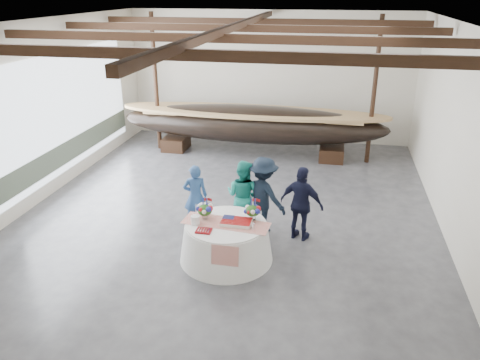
# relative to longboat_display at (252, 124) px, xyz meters

# --- Properties ---
(floor) EXTENTS (10.00, 12.00, 0.01)m
(floor) POSITION_rel_longboat_display_xyz_m (0.27, -4.09, -1.06)
(floor) COLOR #3D3D42
(floor) RESTS_ON ground
(wall_back) EXTENTS (10.00, 0.02, 4.50)m
(wall_back) POSITION_rel_longboat_display_xyz_m (0.27, 1.91, 1.19)
(wall_back) COLOR silver
(wall_back) RESTS_ON ground
(wall_front) EXTENTS (10.00, 0.02, 4.50)m
(wall_front) POSITION_rel_longboat_display_xyz_m (0.27, -10.09, 1.19)
(wall_front) COLOR silver
(wall_front) RESTS_ON ground
(wall_left) EXTENTS (0.02, 12.00, 4.50)m
(wall_left) POSITION_rel_longboat_display_xyz_m (-4.73, -4.09, 1.19)
(wall_left) COLOR silver
(wall_left) RESTS_ON ground
(wall_right) EXTENTS (0.02, 12.00, 4.50)m
(wall_right) POSITION_rel_longboat_display_xyz_m (5.27, -4.09, 1.19)
(wall_right) COLOR silver
(wall_right) RESTS_ON ground
(ceiling) EXTENTS (10.00, 12.00, 0.01)m
(ceiling) POSITION_rel_longboat_display_xyz_m (0.27, -4.09, 3.44)
(ceiling) COLOR white
(ceiling) RESTS_ON wall_back
(pavilion_structure) EXTENTS (9.80, 11.76, 4.50)m
(pavilion_structure) POSITION_rel_longboat_display_xyz_m (0.27, -3.36, 2.95)
(pavilion_structure) COLOR black
(pavilion_structure) RESTS_ON ground
(open_bay) EXTENTS (0.03, 7.00, 3.20)m
(open_bay) POSITION_rel_longboat_display_xyz_m (-4.68, -3.09, 0.77)
(open_bay) COLOR silver
(open_bay) RESTS_ON ground
(longboat_display) EXTENTS (8.81, 1.76, 1.65)m
(longboat_display) POSITION_rel_longboat_display_xyz_m (0.00, 0.00, 0.00)
(longboat_display) COLOR black
(longboat_display) RESTS_ON ground
(banquet_table) EXTENTS (1.91, 1.91, 0.82)m
(banquet_table) POSITION_rel_longboat_display_xyz_m (0.66, -6.52, -0.65)
(banquet_table) COLOR white
(banquet_table) RESTS_ON ground
(tabletop_items) EXTENTS (1.81, 0.95, 0.40)m
(tabletop_items) POSITION_rel_longboat_display_xyz_m (0.64, -6.40, -0.09)
(tabletop_items) COLOR red
(tabletop_items) RESTS_ON banquet_table
(guest_woman_blue) EXTENTS (0.64, 0.52, 1.53)m
(guest_woman_blue) POSITION_rel_longboat_display_xyz_m (-0.35, -5.28, -0.29)
(guest_woman_blue) COLOR navy
(guest_woman_blue) RESTS_ON ground
(guest_woman_teal) EXTENTS (0.96, 0.85, 1.67)m
(guest_woman_teal) POSITION_rel_longboat_display_xyz_m (0.75, -5.17, -0.22)
(guest_woman_teal) COLOR #1B8C7C
(guest_woman_teal) RESTS_ON ground
(guest_man_left) EXTENTS (1.33, 1.13, 1.78)m
(guest_man_left) POSITION_rel_longboat_display_xyz_m (1.21, -5.18, -0.17)
(guest_man_left) COLOR black
(guest_man_left) RESTS_ON ground
(guest_man_right) EXTENTS (1.08, 0.71, 1.70)m
(guest_man_right) POSITION_rel_longboat_display_xyz_m (2.08, -5.37, -0.21)
(guest_man_right) COLOR black
(guest_man_right) RESTS_ON ground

